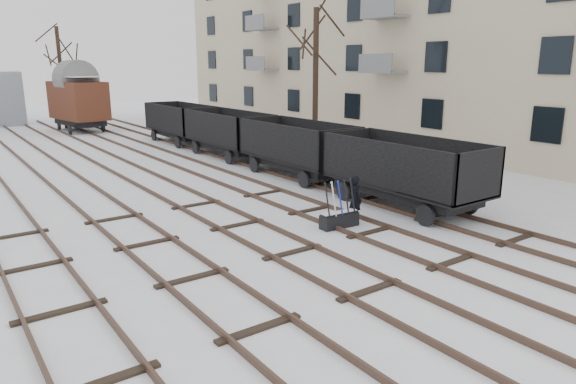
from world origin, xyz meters
The scene contains 12 objects.
ground centered at (0.00, 0.00, 0.00)m, with size 120.00×120.00×0.00m, color white.
tracks centered at (0.00, 13.67, 0.07)m, with size 13.90×52.00×0.16m.
apartment_block centered at (19.95, 14.00, 8.05)m, with size 10.12×45.00×16.10m.
ground_frame centered at (2.57, 1.00, 0.28)m, with size 1.32×0.49×1.49m.
worker centered at (3.32, 1.10, 0.78)m, with size 0.57×0.37×1.56m, color black.
freight_wagon_a centered at (6.00, 1.44, 0.96)m, with size 2.45×6.12×2.50m.
freight_wagon_b centered at (6.00, 7.84, 0.96)m, with size 2.45×6.12×2.50m.
freight_wagon_c centered at (6.00, 14.24, 0.96)m, with size 2.45×6.12×2.50m.
freight_wagon_d centered at (6.00, 20.64, 0.96)m, with size 2.45×6.12×2.50m.
box_van_wagon centered at (2.21, 30.83, 2.41)m, with size 3.66×5.80×4.14m.
tree_near centered at (9.63, 11.15, 3.94)m, with size 0.30×0.30×7.88m, color black.
tree_far_right centered at (1.74, 33.37, 3.93)m, with size 0.30×0.30×7.86m, color black.
Camera 1 is at (-7.82, -10.71, 5.06)m, focal length 32.00 mm.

